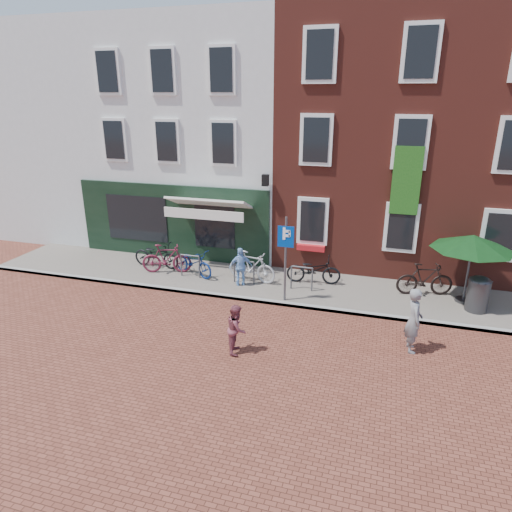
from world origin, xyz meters
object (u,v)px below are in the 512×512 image
(woman, at_px, (414,320))
(bicycle_2, at_px, (193,262))
(bicycle_0, at_px, (156,255))
(bicycle_1, at_px, (167,259))
(bicycle_5, at_px, (425,279))
(parking_sign, at_px, (286,248))
(bicycle_4, at_px, (314,270))
(boy, at_px, (237,329))
(bicycle_3, at_px, (252,266))
(parasol, at_px, (473,240))
(cafe_person, at_px, (241,267))
(litter_bin, at_px, (478,292))

(woman, height_order, bicycle_2, woman)
(bicycle_0, bearing_deg, bicycle_1, -118.76)
(bicycle_2, relative_size, bicycle_5, 1.03)
(parking_sign, distance_m, bicycle_2, 4.00)
(parking_sign, xyz_separation_m, bicycle_4, (0.63, 1.63, -1.24))
(woman, distance_m, bicycle_0, 9.60)
(bicycle_2, height_order, bicycle_5, bicycle_5)
(boy, relative_size, bicycle_3, 0.73)
(parasol, distance_m, cafe_person, 7.27)
(bicycle_3, bearing_deg, bicycle_0, 97.10)
(boy, bearing_deg, bicycle_1, 33.16)
(litter_bin, xyz_separation_m, bicycle_0, (-10.95, 0.54, -0.12))
(parking_sign, relative_size, cafe_person, 2.04)
(parasol, xyz_separation_m, cafe_person, (-7.10, -0.76, -1.37))
(litter_bin, bearing_deg, parasol, 116.06)
(bicycle_2, xyz_separation_m, bicycle_3, (2.18, 0.05, 0.05))
(bicycle_3, distance_m, bicycle_4, 2.12)
(litter_bin, height_order, woman, woman)
(bicycle_0, bearing_deg, bicycle_4, -85.54)
(cafe_person, height_order, bicycle_2, cafe_person)
(bicycle_0, xyz_separation_m, bicycle_5, (9.48, 0.21, 0.05))
(litter_bin, relative_size, woman, 0.68)
(bicycle_1, bearing_deg, cafe_person, -113.87)
(bicycle_5, bearing_deg, boy, 122.24)
(litter_bin, xyz_separation_m, bicycle_2, (-9.31, 0.21, -0.12))
(bicycle_4, bearing_deg, bicycle_1, 89.77)
(cafe_person, height_order, bicycle_4, cafe_person)
(parking_sign, bearing_deg, boy, -99.40)
(parasol, bearing_deg, bicycle_2, -177.75)
(woman, relative_size, bicycle_1, 0.96)
(bicycle_0, bearing_deg, bicycle_5, -85.71)
(bicycle_5, bearing_deg, bicycle_1, 80.61)
(litter_bin, bearing_deg, parking_sign, -170.63)
(bicycle_5, bearing_deg, parking_sign, 98.56)
(parking_sign, distance_m, boy, 3.39)
(parking_sign, bearing_deg, parasol, 15.56)
(parasol, distance_m, woman, 3.91)
(bicycle_1, bearing_deg, litter_bin, -108.05)
(cafe_person, relative_size, bicycle_3, 0.75)
(boy, bearing_deg, woman, -83.80)
(woman, relative_size, bicycle_2, 0.93)
(bicycle_0, relative_size, bicycle_4, 1.00)
(bicycle_0, bearing_deg, woman, -106.97)
(litter_bin, relative_size, bicycle_1, 0.65)
(bicycle_1, xyz_separation_m, bicycle_4, (5.27, 0.54, -0.05))
(parasol, distance_m, bicycle_4, 5.02)
(litter_bin, height_order, bicycle_4, litter_bin)
(parasol, relative_size, bicycle_0, 1.33)
(boy, relative_size, bicycle_4, 0.71)
(woman, bearing_deg, bicycle_5, -17.19)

